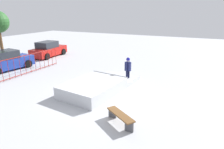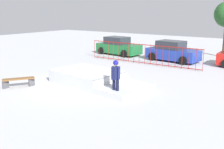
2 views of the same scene
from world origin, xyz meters
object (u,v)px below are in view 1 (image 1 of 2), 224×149
park_bench (120,116)px  skateboard (129,80)px  parked_car_blue (6,61)px  skate_ramp (98,86)px  parked_car_red (49,50)px  skater (128,68)px

park_bench → skateboard: bearing=17.1°
skateboard → parked_car_blue: parked_car_blue is taller
skate_ramp → parked_car_red: (6.15, 9.48, 0.41)m
skater → park_bench: skater is taller
skate_ramp → parked_car_blue: 9.03m
skateboard → parked_car_red: (3.63, 10.53, 0.65)m
skater → parked_car_blue: 10.17m
skateboard → parked_car_red: size_ratio=0.20×
skater → parked_car_red: size_ratio=0.41×
skater → skateboard: size_ratio=2.10×
skater → skate_ramp: bearing=-108.4°
skate_ramp → parked_car_blue: parked_car_blue is taller
skater → parked_car_red: 11.27m
skater → parked_car_red: skater is taller
skate_ramp → parked_car_blue: size_ratio=1.33×
skateboard → parked_car_blue: bearing=-159.7°
skateboard → skate_ramp: bearing=-102.6°
parked_car_red → skater: bearing=-113.4°
skateboard → park_bench: size_ratio=0.53×
skater → park_bench: (-5.04, -1.64, -0.65)m
skateboard → park_bench: 5.63m
park_bench → parked_car_blue: parked_car_blue is taller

